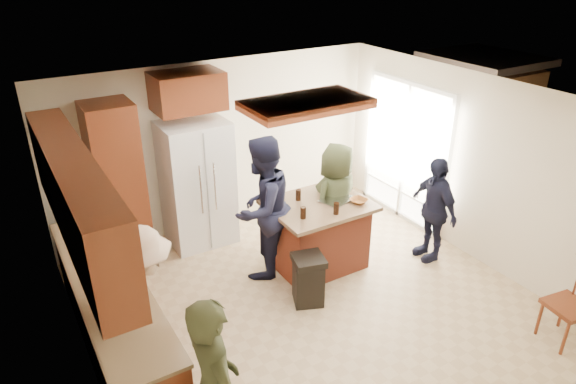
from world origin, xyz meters
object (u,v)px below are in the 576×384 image
person_counter (145,307)px  refrigerator (197,184)px  person_behind_right (336,201)px  spindle_chair (570,306)px  kitchen_island (318,234)px  person_side_right (433,209)px  person_behind_left (262,208)px  trash_bin (308,279)px

person_counter → refrigerator: bearing=-25.4°
person_behind_right → spindle_chair: 2.99m
person_behind_right → refrigerator: bearing=-54.1°
spindle_chair → kitchen_island: bearing=119.7°
person_side_right → person_behind_left: bearing=-103.3°
person_behind_right → kitchen_island: (-0.39, -0.15, -0.33)m
person_counter → trash_bin: bearing=-77.0°
kitchen_island → refrigerator: bearing=127.3°
kitchen_island → person_side_right: bearing=-23.3°
person_behind_right → person_side_right: size_ratio=1.09×
person_side_right → trash_bin: bearing=-82.0°
person_side_right → person_counter: size_ratio=0.87×
trash_bin → spindle_chair: spindle_chair is taller
refrigerator → person_side_right: bearing=-39.0°
person_side_right → kitchen_island: bearing=-104.9°
trash_bin → person_behind_left: bearing=100.6°
person_behind_left → kitchen_island: bearing=136.9°
refrigerator → spindle_chair: (2.57, -4.03, -0.45)m
person_counter → person_behind_right: bearing=-64.6°
person_behind_left → person_counter: size_ratio=1.12×
person_behind_right → kitchen_island: person_behind_right is taller
trash_bin → refrigerator: bearing=105.0°
person_behind_left → kitchen_island: 0.87m
person_behind_right → person_behind_left: bearing=-17.5°
person_behind_left → spindle_chair: person_behind_left is taller
person_counter → refrigerator: 2.64m
refrigerator → trash_bin: size_ratio=2.86×
person_side_right → spindle_chair: bearing=9.9°
person_behind_left → spindle_chair: 3.61m
person_behind_right → person_side_right: bearing=130.7°
person_behind_right → spindle_chair: (1.10, -2.75, -0.35)m
kitchen_island → spindle_chair: (1.49, -2.60, -0.02)m
person_behind_left → person_behind_right: 1.09m
kitchen_island → spindle_chair: bearing=-60.3°
person_side_right → spindle_chair: (0.05, -1.99, -0.28)m
refrigerator → kitchen_island: refrigerator is taller
person_behind_right → spindle_chair: person_behind_right is taller
refrigerator → kitchen_island: bearing=-52.7°
kitchen_island → trash_bin: (-0.54, -0.60, -0.16)m
person_behind_left → trash_bin: 1.05m
person_side_right → trash_bin: person_side_right is taller
person_behind_right → person_side_right: person_behind_right is taller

